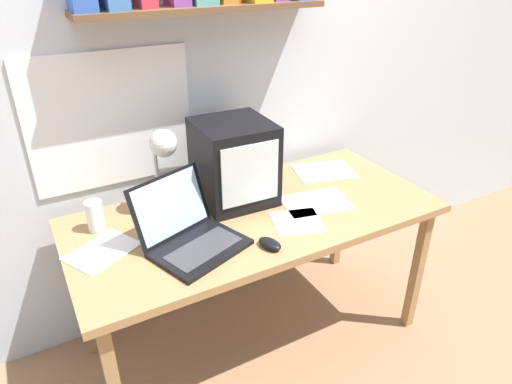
% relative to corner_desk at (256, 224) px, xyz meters
% --- Properties ---
extents(ground_plane, '(12.00, 12.00, 0.00)m').
position_rel_corner_desk_xyz_m(ground_plane, '(0.00, 0.00, -0.67)').
color(ground_plane, '#946D4E').
extents(back_wall, '(5.60, 0.24, 2.60)m').
position_rel_corner_desk_xyz_m(back_wall, '(-0.00, 0.45, 0.63)').
color(back_wall, silver).
rests_on(back_wall, ground_plane).
extents(corner_desk, '(1.61, 0.74, 0.74)m').
position_rel_corner_desk_xyz_m(corner_desk, '(0.00, 0.00, 0.00)').
color(corner_desk, '#A3794B').
rests_on(corner_desk, ground_plane).
extents(crt_monitor, '(0.33, 0.34, 0.37)m').
position_rel_corner_desk_xyz_m(crt_monitor, '(-0.03, 0.16, 0.25)').
color(crt_monitor, black).
rests_on(crt_monitor, corner_desk).
extents(laptop, '(0.43, 0.42, 0.25)m').
position_rel_corner_desk_xyz_m(laptop, '(-0.35, -0.08, 0.13)').
color(laptop, black).
rests_on(laptop, corner_desk).
extents(desk_lamp, '(0.14, 0.19, 0.38)m').
position_rel_corner_desk_xyz_m(desk_lamp, '(-0.33, 0.20, 0.33)').
color(desk_lamp, silver).
rests_on(desk_lamp, corner_desk).
extents(juice_glass, '(0.07, 0.07, 0.13)m').
position_rel_corner_desk_xyz_m(juice_glass, '(-0.64, 0.19, 0.12)').
color(juice_glass, white).
rests_on(juice_glass, corner_desk).
extents(computer_mouse, '(0.09, 0.12, 0.03)m').
position_rel_corner_desk_xyz_m(computer_mouse, '(-0.08, -0.26, 0.08)').
color(computer_mouse, black).
rests_on(computer_mouse, corner_desk).
extents(loose_paper_near_laptop, '(0.34, 0.29, 0.00)m').
position_rel_corner_desk_xyz_m(loose_paper_near_laptop, '(0.51, 0.19, 0.06)').
color(loose_paper_near_laptop, white).
rests_on(loose_paper_near_laptop, corner_desk).
extents(open_notebook, '(0.25, 0.25, 0.00)m').
position_rel_corner_desk_xyz_m(open_notebook, '(0.11, -0.16, 0.06)').
color(open_notebook, white).
rests_on(open_notebook, corner_desk).
extents(loose_paper_near_monitor, '(0.33, 0.27, 0.00)m').
position_rel_corner_desk_xyz_m(loose_paper_near_monitor, '(0.28, -0.06, 0.06)').
color(loose_paper_near_monitor, white).
rests_on(loose_paper_near_monitor, corner_desk).
extents(printed_handout, '(0.31, 0.28, 0.00)m').
position_rel_corner_desk_xyz_m(printed_handout, '(-0.65, 0.03, 0.06)').
color(printed_handout, white).
rests_on(printed_handout, corner_desk).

